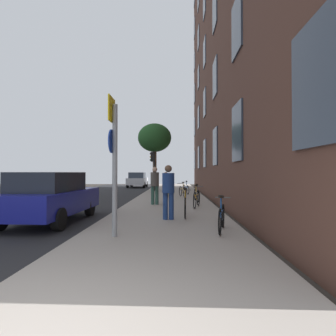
{
  "coord_description": "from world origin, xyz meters",
  "views": [
    {
      "loc": [
        1.39,
        -2.03,
        1.62
      ],
      "look_at": [
        1.0,
        12.02,
        1.85
      ],
      "focal_mm": 29.16,
      "sensor_mm": 36.0,
      "label": 1
    }
  ],
  "objects_px": {
    "bicycle_4": "(183,191)",
    "pedestrian_1": "(155,183)",
    "pedestrian_2": "(166,183)",
    "car_0": "(51,197)",
    "sign_post": "(114,156)",
    "bicycle_3": "(196,195)",
    "car_1": "(138,180)",
    "tree_near": "(155,138)",
    "bicycle_0": "(222,217)",
    "bicycle_2": "(197,198)",
    "bicycle_5": "(186,189)",
    "pedestrian_0": "(168,188)",
    "bicycle_1": "(185,205)",
    "traffic_light": "(153,164)"
  },
  "relations": [
    {
      "from": "pedestrian_2",
      "to": "bicycle_4",
      "type": "bearing_deg",
      "value": 6.5
    },
    {
      "from": "pedestrian_0",
      "to": "tree_near",
      "type": "bearing_deg",
      "value": 96.11
    },
    {
      "from": "sign_post",
      "to": "bicycle_3",
      "type": "xyz_separation_m",
      "value": [
        2.54,
        7.82,
        -1.54
      ]
    },
    {
      "from": "bicycle_0",
      "to": "bicycle_4",
      "type": "distance_m",
      "value": 9.63
    },
    {
      "from": "pedestrian_2",
      "to": "car_0",
      "type": "bearing_deg",
      "value": -114.0
    },
    {
      "from": "bicycle_3",
      "to": "car_1",
      "type": "bearing_deg",
      "value": 108.9
    },
    {
      "from": "pedestrian_0",
      "to": "pedestrian_1",
      "type": "distance_m",
      "value": 4.1
    },
    {
      "from": "bicycle_5",
      "to": "pedestrian_0",
      "type": "xyz_separation_m",
      "value": [
        -0.96,
        -10.28,
        0.63
      ]
    },
    {
      "from": "sign_post",
      "to": "pedestrian_0",
      "type": "xyz_separation_m",
      "value": [
        1.23,
        2.34,
        -0.9
      ]
    },
    {
      "from": "pedestrian_2",
      "to": "car_1",
      "type": "relative_size",
      "value": 0.39
    },
    {
      "from": "pedestrian_0",
      "to": "car_1",
      "type": "bearing_deg",
      "value": 100.66
    },
    {
      "from": "bicycle_4",
      "to": "pedestrian_2",
      "type": "height_order",
      "value": "pedestrian_2"
    },
    {
      "from": "pedestrian_2",
      "to": "car_0",
      "type": "distance_m",
      "value": 8.5
    },
    {
      "from": "bicycle_2",
      "to": "pedestrian_0",
      "type": "bearing_deg",
      "value": -110.35
    },
    {
      "from": "bicycle_0",
      "to": "bicycle_2",
      "type": "distance_m",
      "value": 4.81
    },
    {
      "from": "tree_near",
      "to": "bicycle_0",
      "type": "bearing_deg",
      "value": -79.72
    },
    {
      "from": "bicycle_3",
      "to": "bicycle_5",
      "type": "bearing_deg",
      "value": 94.22
    },
    {
      "from": "sign_post",
      "to": "pedestrian_1",
      "type": "distance_m",
      "value": 6.46
    },
    {
      "from": "tree_near",
      "to": "car_0",
      "type": "height_order",
      "value": "tree_near"
    },
    {
      "from": "bicycle_1",
      "to": "bicycle_5",
      "type": "relative_size",
      "value": 1.09
    },
    {
      "from": "bicycle_1",
      "to": "bicycle_2",
      "type": "relative_size",
      "value": 1.07
    },
    {
      "from": "sign_post",
      "to": "bicycle_2",
      "type": "bearing_deg",
      "value": 66.39
    },
    {
      "from": "bicycle_4",
      "to": "car_1",
      "type": "xyz_separation_m",
      "value": [
        -4.56,
        12.83,
        0.36
      ]
    },
    {
      "from": "bicycle_2",
      "to": "traffic_light",
      "type": "bearing_deg",
      "value": 104.82
    },
    {
      "from": "tree_near",
      "to": "pedestrian_0",
      "type": "xyz_separation_m",
      "value": [
        1.58,
        -14.76,
        -3.47
      ]
    },
    {
      "from": "sign_post",
      "to": "bicycle_2",
      "type": "relative_size",
      "value": 1.98
    },
    {
      "from": "bicycle_4",
      "to": "pedestrian_1",
      "type": "height_order",
      "value": "pedestrian_1"
    },
    {
      "from": "pedestrian_2",
      "to": "car_0",
      "type": "relative_size",
      "value": 0.36
    },
    {
      "from": "tree_near",
      "to": "pedestrian_1",
      "type": "bearing_deg",
      "value": -85.54
    },
    {
      "from": "bicycle_3",
      "to": "pedestrian_0",
      "type": "distance_m",
      "value": 5.67
    },
    {
      "from": "bicycle_0",
      "to": "pedestrian_1",
      "type": "xyz_separation_m",
      "value": [
        -2.15,
        5.76,
        0.65
      ]
    },
    {
      "from": "car_0",
      "to": "car_1",
      "type": "bearing_deg",
      "value": 90.22
    },
    {
      "from": "pedestrian_1",
      "to": "pedestrian_2",
      "type": "bearing_deg",
      "value": 84.13
    },
    {
      "from": "sign_post",
      "to": "car_0",
      "type": "relative_size",
      "value": 0.77
    },
    {
      "from": "bicycle_3",
      "to": "car_0",
      "type": "bearing_deg",
      "value": -133.11
    },
    {
      "from": "tree_near",
      "to": "bicycle_0",
      "type": "relative_size",
      "value": 3.67
    },
    {
      "from": "bicycle_2",
      "to": "bicycle_5",
      "type": "height_order",
      "value": "bicycle_2"
    },
    {
      "from": "tree_near",
      "to": "bicycle_2",
      "type": "height_order",
      "value": "tree_near"
    },
    {
      "from": "traffic_light",
      "to": "bicycle_0",
      "type": "height_order",
      "value": "traffic_light"
    },
    {
      "from": "bicycle_1",
      "to": "bicycle_5",
      "type": "bearing_deg",
      "value": 87.63
    },
    {
      "from": "bicycle_1",
      "to": "car_0",
      "type": "bearing_deg",
      "value": -171.14
    },
    {
      "from": "bicycle_5",
      "to": "car_1",
      "type": "bearing_deg",
      "value": 114.99
    },
    {
      "from": "bicycle_3",
      "to": "pedestrian_0",
      "type": "xyz_separation_m",
      "value": [
        -1.32,
        -5.48,
        0.64
      ]
    },
    {
      "from": "tree_near",
      "to": "bicycle_0",
      "type": "distance_m",
      "value": 17.24
    },
    {
      "from": "sign_post",
      "to": "traffic_light",
      "type": "relative_size",
      "value": 1.02
    },
    {
      "from": "bicycle_2",
      "to": "pedestrian_1",
      "type": "relative_size",
      "value": 0.94
    },
    {
      "from": "traffic_light",
      "to": "car_1",
      "type": "distance_m",
      "value": 7.66
    },
    {
      "from": "tree_near",
      "to": "bicycle_5",
      "type": "height_order",
      "value": "tree_near"
    },
    {
      "from": "bicycle_4",
      "to": "pedestrian_1",
      "type": "relative_size",
      "value": 0.91
    },
    {
      "from": "sign_post",
      "to": "car_1",
      "type": "xyz_separation_m",
      "value": [
        -2.67,
        23.05,
        -1.17
      ]
    }
  ]
}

